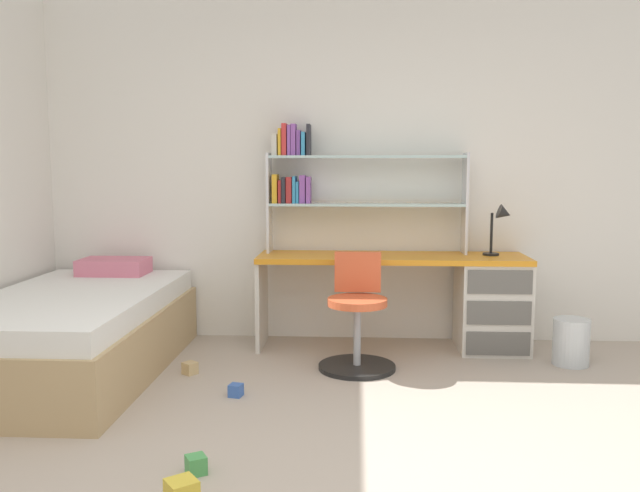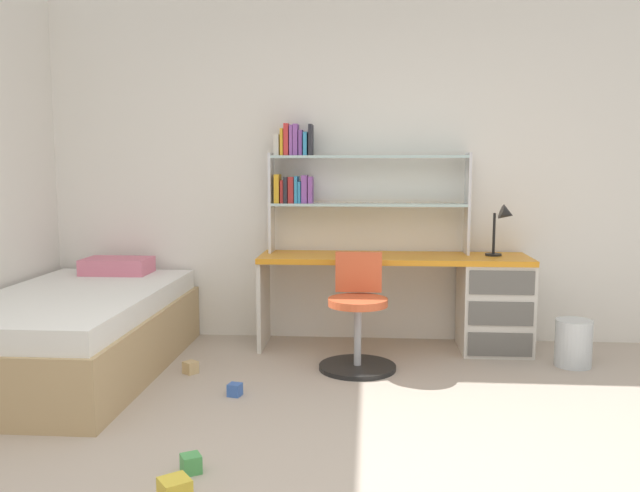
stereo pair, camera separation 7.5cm
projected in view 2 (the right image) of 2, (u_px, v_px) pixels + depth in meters
name	position (u px, v px, depth m)	size (l,w,h in m)	color
room_shell	(112.00, 165.00, 3.71)	(5.67, 6.58, 2.74)	white
desk	(465.00, 297.00, 4.85)	(1.99, 0.53, 0.70)	orange
bookshelf_hutch	(336.00, 179.00, 4.96)	(1.51, 0.22, 0.98)	silver
desk_lamp	(504.00, 222.00, 4.77)	(0.20, 0.17, 0.38)	black
swivel_chair	(358.00, 324.00, 4.41)	(0.52, 0.52, 0.78)	black
bed_platform	(75.00, 332.00, 4.33)	(1.14, 2.04, 0.66)	tan
waste_bin	(573.00, 343.00, 4.47)	(0.25, 0.25, 0.32)	silver
toy_block_yellow_0	(175.00, 492.00, 2.63)	(0.11, 0.11, 0.11)	gold
toy_block_blue_1	(235.00, 390.00, 3.90)	(0.07, 0.07, 0.07)	#3860B7
toy_block_green_3	(191.00, 464.00, 2.91)	(0.08, 0.08, 0.08)	#479E51
toy_block_natural_4	(191.00, 367.00, 4.32)	(0.08, 0.08, 0.08)	tan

